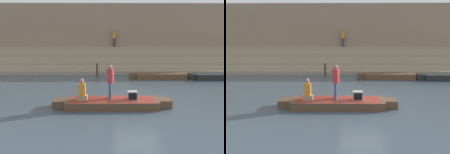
# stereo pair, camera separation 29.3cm
# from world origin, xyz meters

# --- Properties ---
(ground_plane) EXTENTS (120.00, 120.00, 0.00)m
(ground_plane) POSITION_xyz_m (0.00, 0.00, 0.00)
(ground_plane) COLOR #3D4C56
(ghat_steps) EXTENTS (36.00, 4.02, 2.43)m
(ghat_steps) POSITION_xyz_m (0.00, 10.96, 0.87)
(ghat_steps) COLOR gray
(ghat_steps) RESTS_ON ground
(back_wall) EXTENTS (34.20, 1.28, 6.90)m
(back_wall) POSITION_xyz_m (0.00, 12.99, 3.42)
(back_wall) COLOR #937A60
(back_wall) RESTS_ON ground
(rowboat_main) EXTENTS (5.76, 1.55, 0.39)m
(rowboat_main) POSITION_xyz_m (-1.37, -0.84, 0.21)
(rowboat_main) COLOR brown
(rowboat_main) RESTS_ON ground
(person_standing) EXTENTS (0.35, 0.35, 1.70)m
(person_standing) POSITION_xyz_m (-1.47, -0.73, 1.37)
(person_standing) COLOR #3D4C75
(person_standing) RESTS_ON rowboat_main
(person_rowing) EXTENTS (0.50, 0.39, 1.07)m
(person_rowing) POSITION_xyz_m (-2.83, -0.95, 0.82)
(person_rowing) COLOR gray
(person_rowing) RESTS_ON rowboat_main
(tv_set) EXTENTS (0.48, 0.43, 0.42)m
(tv_set) POSITION_xyz_m (-0.39, -0.87, 0.60)
(tv_set) COLOR #9E998E
(tv_set) RESTS_ON rowboat_main
(moored_boat_shore) EXTENTS (5.25, 1.23, 0.46)m
(moored_boat_shore) POSITION_xyz_m (2.77, 6.60, 0.24)
(moored_boat_shore) COLOR brown
(moored_boat_shore) RESTS_ON ground
(moored_boat_distant) EXTENTS (5.42, 1.23, 0.46)m
(moored_boat_distant) POSITION_xyz_m (7.60, 6.25, 0.24)
(moored_boat_distant) COLOR black
(moored_boat_distant) RESTS_ON ground
(mooring_post) EXTENTS (0.17, 0.17, 1.16)m
(mooring_post) POSITION_xyz_m (-2.60, 7.65, 0.58)
(mooring_post) COLOR #473828
(mooring_post) RESTS_ON ground
(person_on_steps) EXTENTS (0.36, 0.36, 1.77)m
(person_on_steps) POSITION_xyz_m (-1.02, 12.11, 3.44)
(person_on_steps) COLOR #28282D
(person_on_steps) RESTS_ON ghat_steps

